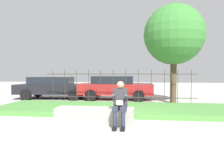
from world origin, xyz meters
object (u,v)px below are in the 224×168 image
at_px(tree_behind_fence, 174,35).
at_px(stone_bench, 95,116).
at_px(car_parked_left, 54,87).
at_px(person_seated_reader, 120,102).
at_px(car_parked_center, 115,87).

bearing_deg(tree_behind_fence, stone_bench, -121.44).
distance_m(stone_bench, car_parked_left, 7.11).
distance_m(person_seated_reader, car_parked_center, 6.36).
xyz_separation_m(car_parked_center, car_parked_left, (-3.67, 0.04, -0.02)).
distance_m(car_parked_left, tree_behind_fence, 7.34).
bearing_deg(car_parked_left, car_parked_center, -5.48).
height_order(car_parked_center, tree_behind_fence, tree_behind_fence).
xyz_separation_m(stone_bench, car_parked_center, (-0.10, 5.97, 0.51)).
xyz_separation_m(stone_bench, car_parked_left, (-3.78, 6.01, 0.48)).
bearing_deg(car_parked_center, tree_behind_fence, -21.42).
distance_m(person_seated_reader, tree_behind_fence, 6.20).
distance_m(stone_bench, person_seated_reader, 0.99).
bearing_deg(stone_bench, car_parked_center, 90.99).
bearing_deg(person_seated_reader, stone_bench, 157.03).
distance_m(stone_bench, car_parked_center, 5.99).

